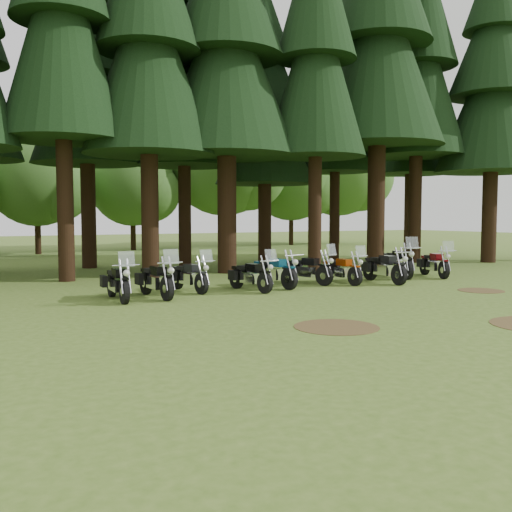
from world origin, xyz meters
The scene contains 29 objects.
ground centered at (0.00, 0.00, 0.00)m, with size 120.00×120.00×0.00m, color #43621C.
pine_front_4 centered at (-3.21, 9.40, 9.78)m, with size 4.95×4.95×16.33m.
pine_front_5 centered at (0.07, 9.44, 10.01)m, with size 5.81×5.81×16.72m.
pine_front_6 centered at (3.43, 8.02, 10.03)m, with size 4.15×4.15×16.75m.
pine_front_7 centered at (7.37, 8.76, 11.62)m, with size 5.98×5.98×19.41m.
pine_front_8 centered at (10.62, 9.61, 11.15)m, with size 4.79×4.79×18.63m.
pine_front_9 centered at (13.94, 7.83, 9.51)m, with size 5.44×5.44×15.89m.
pine_back_2 centered at (-4.38, 14.40, 9.76)m, with size 4.85×4.85×16.30m.
pine_back_3 centered at (-0.37, 12.94, 9.70)m, with size 4.35×4.35×16.20m.
pine_back_4 centered at (4.04, 13.25, 8.25)m, with size 4.94×4.94×13.78m.
pine_back_5 centered at (8.07, 12.86, 9.78)m, with size 3.94×3.94×16.33m.
pine_back_6 centered at (13.36, 12.79, 9.93)m, with size 4.59×4.59×16.58m.
decid_3 centered at (-4.71, 25.13, 4.51)m, with size 6.12×5.95×7.65m.
decid_4 centered at (1.58, 26.32, 4.37)m, with size 5.93×5.76×7.41m.
decid_5 centered at (8.29, 25.71, 6.23)m, with size 8.45×8.21×10.56m.
decid_6 centered at (14.85, 27.01, 5.20)m, with size 7.06×6.86×8.82m.
decid_7 centered at (19.46, 26.83, 6.22)m, with size 8.44×8.20×10.55m.
dirt_patch_0 centered at (-3.00, -2.00, 0.01)m, with size 1.80×1.80×0.01m, color #4C3D1E.
dirt_patch_1 centered at (4.50, 0.50, 0.01)m, with size 1.40×1.40×0.01m, color #4C3D1E.
motorcycle_0 centered at (-5.97, 4.00, 0.47)m, with size 0.44×2.26×1.42m.
motorcycle_1 centered at (-4.86, 4.01, 0.48)m, with size 0.46×2.29×1.44m.
motorcycle_2 centered at (-3.55, 4.73, 0.45)m, with size 0.56×2.15×1.35m.
motorcycle_3 centered at (-1.82, 3.95, 0.45)m, with size 0.57×2.16×1.35m.
motorcycle_4 centered at (-0.72, 4.41, 0.48)m, with size 0.43×2.33×0.95m.
motorcycle_5 centered at (0.77, 4.67, 0.47)m, with size 0.90×2.23×1.42m.
motorcycle_6 centered at (1.82, 4.12, 0.46)m, with size 0.41×2.16×1.36m.
motorcycle_7 centered at (3.34, 3.66, 0.49)m, with size 0.41×2.36×0.96m.
motorcycle_8 centered at (5.00, 4.77, 0.53)m, with size 1.08×2.48×1.59m.
motorcycle_9 centered at (6.30, 4.16, 0.48)m, with size 1.03×2.22×1.43m.
Camera 1 is at (-10.22, -11.52, 2.33)m, focal length 40.00 mm.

